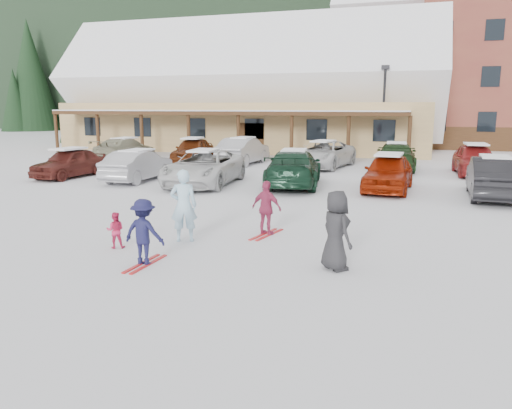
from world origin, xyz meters
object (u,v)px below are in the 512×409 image
(lamp_post, at_px, (384,106))
(parked_car_5, at_px, (494,178))
(child_magenta, at_px, (267,208))
(parked_car_11, at_px, (396,156))
(toddler_red, at_px, (115,230))
(parked_car_4, at_px, (388,172))
(parked_car_9, at_px, (243,151))
(parked_car_10, at_px, (323,154))
(parked_car_12, at_px, (475,159))
(parked_car_7, at_px, (125,150))
(parked_car_2, at_px, (204,168))
(parked_car_1, at_px, (138,166))
(child_navy, at_px, (144,232))
(adult_skier, at_px, (184,206))
(parked_car_3, at_px, (294,168))
(day_lodge, at_px, (247,99))
(parked_car_8, at_px, (193,150))
(bystander_dark, at_px, (336,231))
(parked_car_0, at_px, (70,163))

(lamp_post, height_order, parked_car_5, lamp_post)
(child_magenta, distance_m, parked_car_11, 15.49)
(toddler_red, bearing_deg, parked_car_4, -143.38)
(parked_car_4, distance_m, parked_car_9, 11.11)
(parked_car_10, relative_size, parked_car_12, 1.18)
(toddler_red, bearing_deg, parked_car_12, -144.61)
(child_magenta, height_order, parked_car_7, child_magenta)
(toddler_red, distance_m, parked_car_11, 18.47)
(parked_car_2, xyz_separation_m, parked_car_11, (7.72, 7.83, -0.03))
(parked_car_1, xyz_separation_m, parked_car_9, (2.43, 7.70, 0.08))
(toddler_red, distance_m, parked_car_5, 13.86)
(child_navy, bearing_deg, parked_car_9, -75.08)
(parked_car_9, bearing_deg, parked_car_10, -178.48)
(adult_skier, bearing_deg, lamp_post, -121.06)
(parked_car_2, height_order, parked_car_9, parked_car_9)
(parked_car_11, bearing_deg, parked_car_7, -0.18)
(adult_skier, xyz_separation_m, parked_car_3, (0.60, 9.45, -0.15))
(day_lodge, distance_m, parked_car_7, 12.49)
(parked_car_7, distance_m, parked_car_8, 4.44)
(lamp_post, distance_m, parked_car_5, 14.55)
(toddler_red, height_order, parked_car_8, parked_car_8)
(day_lodge, height_order, parked_car_2, day_lodge)
(child_navy, xyz_separation_m, parked_car_2, (-3.21, 10.62, 0.03))
(toddler_red, xyz_separation_m, bystander_dark, (5.30, -0.02, 0.40))
(parked_car_3, distance_m, parked_car_12, 9.88)
(child_magenta, distance_m, parked_car_3, 8.34)
(child_magenta, xyz_separation_m, parked_car_10, (-1.20, 15.15, 0.01))
(lamp_post, height_order, parked_car_4, lamp_post)
(parked_car_3, bearing_deg, parked_car_1, -3.13)
(parked_car_1, distance_m, parked_car_8, 7.51)
(child_magenta, height_order, parked_car_2, parked_car_2)
(lamp_post, distance_m, parked_car_12, 8.76)
(lamp_post, height_order, parked_car_0, lamp_post)
(lamp_post, bearing_deg, parked_car_5, -70.02)
(parked_car_8, relative_size, parked_car_12, 0.97)
(toddler_red, distance_m, parked_car_10, 17.53)
(adult_skier, distance_m, parked_car_9, 17.02)
(day_lodge, xyz_separation_m, parked_car_11, (12.02, -10.80, -3.22))
(parked_car_9, distance_m, parked_car_10, 4.74)
(parked_car_1, height_order, parked_car_3, parked_car_3)
(child_navy, distance_m, parked_car_9, 18.96)
(toddler_red, distance_m, parked_car_9, 17.80)
(adult_skier, height_order, parked_car_2, adult_skier)
(day_lodge, bearing_deg, parked_car_3, -65.57)
(parked_car_8, height_order, parked_car_11, parked_car_8)
(parked_car_10, relative_size, parked_car_11, 1.06)
(day_lodge, xyz_separation_m, toddler_red, (6.18, -28.32, -3.50))
(day_lodge, relative_size, parked_car_12, 6.43)
(lamp_post, xyz_separation_m, adult_skier, (-3.40, -22.38, -2.43))
(lamp_post, bearing_deg, parked_car_4, -85.16)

